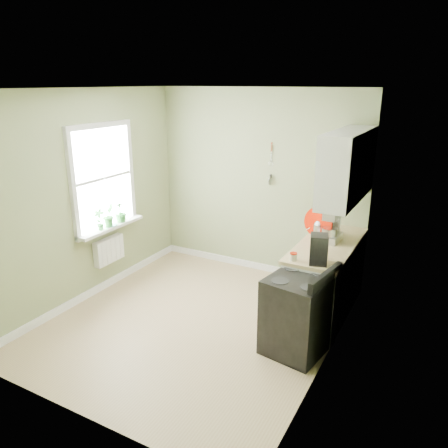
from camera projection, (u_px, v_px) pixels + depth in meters
The scene contains 21 objects.
floor at pixel (195, 322), 5.29m from camera, with size 3.20×3.60×0.02m, color tan.
ceiling at pixel (189, 87), 4.45m from camera, with size 3.20×3.60×0.02m, color white.
wall_back at pixel (258, 183), 6.38m from camera, with size 3.20×0.02×2.70m, color #8D9867.
wall_left at pixel (86, 197), 5.60m from camera, with size 0.02×3.60×2.70m, color #8D9867.
wall_right at pixel (335, 238), 4.14m from camera, with size 0.02×3.60×2.70m, color #8D9867.
base_cabinets at pixel (326, 279), 5.40m from camera, with size 0.60×1.60×0.87m, color silver.
countertop at pixel (328, 245), 5.26m from camera, with size 0.64×1.60×0.04m, color tan.
upper_cabinets at pixel (348, 166), 4.99m from camera, with size 0.35×1.40×0.80m, color silver.
window at pixel (103, 178), 5.77m from camera, with size 0.06×1.14×1.44m.
window_sill at pixel (111, 227), 5.95m from camera, with size 0.18×1.14×0.04m, color white.
radiator at pixel (109, 250), 6.02m from camera, with size 0.12×0.50×0.35m, color white.
wall_utensils at pixel (271, 170), 6.20m from camera, with size 0.02×0.14×0.58m.
stove at pixel (298, 313), 4.62m from camera, with size 0.70×0.77×0.96m.
stand_mixer at pixel (332, 226), 5.30m from camera, with size 0.23×0.38×0.44m.
kettle at pixel (318, 229), 5.47m from camera, with size 0.20×0.12×0.21m.
coffee_maker at pixel (318, 250), 4.63m from camera, with size 0.24×0.25×0.32m.
red_tray at pixel (318, 222), 5.43m from camera, with size 0.38×0.38×0.02m, color #BD1702.
jar at pixel (293, 257), 4.74m from camera, with size 0.08×0.08×0.09m.
plant_a at pixel (99, 220), 5.71m from camera, with size 0.15×0.10×0.29m, color #308034.
plant_b at pixel (109, 215), 5.86m from camera, with size 0.17×0.14×0.31m, color #308034.
plant_c at pixel (120, 212), 6.06m from camera, with size 0.16×0.16×0.28m, color #308034.
Camera 1 is at (2.53, -3.93, 2.76)m, focal length 35.00 mm.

